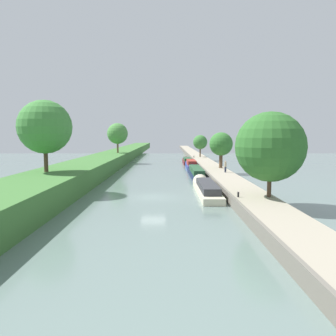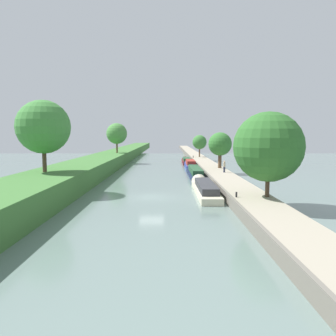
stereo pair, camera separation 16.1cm
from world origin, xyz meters
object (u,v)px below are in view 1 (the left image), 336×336
object	(u,v)px
mooring_bollard_near	(237,195)
mooring_bollard_far	(193,157)
person_walking	(224,166)
narrowboat_navy	(195,172)
narrowboat_blue	(190,165)
narrowboat_maroon	(186,161)
narrowboat_cream	(205,188)

from	to	relation	value
mooring_bollard_near	mooring_bollard_far	size ratio (longest dim) A/B	1.00
person_walking	narrowboat_navy	bearing A→B (deg)	140.39
narrowboat_blue	narrowboat_maroon	distance (m)	10.61
mooring_bollard_far	narrowboat_cream	bearing A→B (deg)	-92.61
narrowboat_blue	person_walking	world-z (taller)	person_walking
narrowboat_cream	mooring_bollard_far	distance (m)	42.56
person_walking	mooring_bollard_near	bearing A→B (deg)	-96.33
narrowboat_blue	mooring_bollard_far	world-z (taller)	narrowboat_blue
narrowboat_cream	narrowboat_blue	size ratio (longest dim) A/B	1.35
mooring_bollard_far	narrowboat_maroon	bearing A→B (deg)	-113.63
narrowboat_blue	narrowboat_maroon	size ratio (longest dim) A/B	0.99
narrowboat_maroon	mooring_bollard_far	bearing A→B (deg)	66.37
narrowboat_maroon	mooring_bollard_near	distance (m)	46.01
narrowboat_cream	person_walking	size ratio (longest dim) A/B	8.23
narrowboat_blue	person_walking	distance (m)	16.63
narrowboat_maroon	mooring_bollard_near	size ratio (longest dim) A/B	22.84
narrowboat_maroon	mooring_bollard_far	xyz separation A→B (m)	(1.83, 4.18, 0.65)
narrowboat_navy	mooring_bollard_far	bearing A→B (deg)	86.21
mooring_bollard_near	narrowboat_navy	bearing A→B (deg)	94.66
narrowboat_maroon	narrowboat_blue	bearing A→B (deg)	-89.29
mooring_bollard_near	person_walking	bearing A→B (deg)	83.67
narrowboat_navy	narrowboat_maroon	xyz separation A→B (m)	(0.00, 23.47, -0.07)
person_walking	narrowboat_cream	bearing A→B (deg)	-109.37
narrowboat_navy	mooring_bollard_near	xyz separation A→B (m)	(1.83, -22.50, 0.59)
narrowboat_navy	person_walking	bearing A→B (deg)	-39.61
narrowboat_navy	mooring_bollard_far	world-z (taller)	narrowboat_navy
narrowboat_navy	mooring_bollard_far	distance (m)	27.72
narrowboat_cream	person_walking	distance (m)	12.34
narrowboat_blue	mooring_bollard_near	world-z (taller)	narrowboat_blue
narrowboat_navy	narrowboat_blue	world-z (taller)	narrowboat_blue
person_walking	mooring_bollard_far	bearing A→B (deg)	93.95
narrowboat_cream	mooring_bollard_near	xyz separation A→B (m)	(1.94, -7.64, 0.65)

